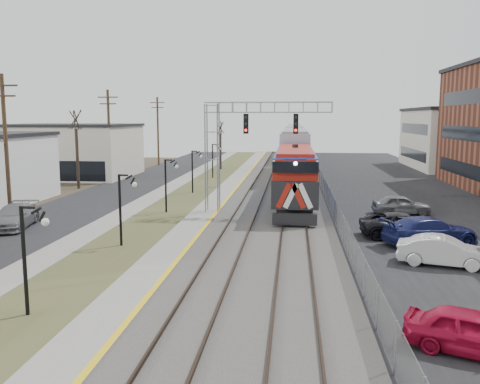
# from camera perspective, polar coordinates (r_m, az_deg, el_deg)

# --- Properties ---
(street_west) EXTENTS (7.00, 120.00, 0.04)m
(street_west) POSITION_cam_1_polar(r_m,az_deg,el_deg) (47.08, -15.05, -0.50)
(street_west) COLOR black
(street_west) RESTS_ON ground
(sidewalk) EXTENTS (2.00, 120.00, 0.08)m
(sidewalk) POSITION_cam_1_polar(r_m,az_deg,el_deg) (45.66, -9.77, -0.58)
(sidewalk) COLOR gray
(sidewalk) RESTS_ON ground
(grass_median) EXTENTS (4.00, 120.00, 0.06)m
(grass_median) POSITION_cam_1_polar(r_m,az_deg,el_deg) (44.95, -6.09, -0.66)
(grass_median) COLOR #414927
(grass_median) RESTS_ON ground
(platform) EXTENTS (2.00, 120.00, 0.24)m
(platform) POSITION_cam_1_polar(r_m,az_deg,el_deg) (44.41, -2.30, -0.61)
(platform) COLOR gray
(platform) RESTS_ON ground
(ballast_bed) EXTENTS (8.00, 120.00, 0.20)m
(ballast_bed) POSITION_cam_1_polar(r_m,az_deg,el_deg) (43.97, 4.16, -0.74)
(ballast_bed) COLOR #595651
(ballast_bed) RESTS_ON ground
(parking_lot) EXTENTS (16.00, 120.00, 0.04)m
(parking_lot) POSITION_cam_1_polar(r_m,az_deg,el_deg) (45.24, 19.53, -1.05)
(parking_lot) COLOR black
(parking_lot) RESTS_ON ground
(platform_edge) EXTENTS (0.24, 120.00, 0.01)m
(platform_edge) POSITION_cam_1_polar(r_m,az_deg,el_deg) (44.27, -1.18, -0.47)
(platform_edge) COLOR gold
(platform_edge) RESTS_ON platform
(track_near) EXTENTS (1.58, 120.00, 0.15)m
(track_near) POSITION_cam_1_polar(r_m,az_deg,el_deg) (44.05, 1.56, -0.47)
(track_near) COLOR #2D2119
(track_near) RESTS_ON ballast_bed
(track_far) EXTENTS (1.58, 120.00, 0.15)m
(track_far) POSITION_cam_1_polar(r_m,az_deg,el_deg) (43.93, 6.12, -0.54)
(track_far) COLOR #2D2119
(track_far) RESTS_ON ballast_bed
(train) EXTENTS (3.00, 85.85, 5.33)m
(train) POSITION_cam_1_polar(r_m,az_deg,el_deg) (76.04, 6.12, 5.20)
(train) COLOR #153AB1
(train) RESTS_ON ground
(signal_gantry) EXTENTS (9.00, 1.07, 8.15)m
(signal_gantry) POSITION_cam_1_polar(r_m,az_deg,el_deg) (36.66, -0.49, 6.10)
(signal_gantry) COLOR gray
(signal_gantry) RESTS_ON ground
(lampposts) EXTENTS (0.14, 62.14, 4.00)m
(lampposts) POSITION_cam_1_polar(r_m,az_deg,el_deg) (28.72, -13.11, -1.95)
(lampposts) COLOR black
(lampposts) RESTS_ON ground
(utility_poles) EXTENTS (0.28, 80.28, 10.00)m
(utility_poles) POSITION_cam_1_polar(r_m,az_deg,el_deg) (38.91, -24.78, 4.60)
(utility_poles) COLOR #4C3823
(utility_poles) RESTS_ON ground
(fence) EXTENTS (0.04, 120.00, 1.60)m
(fence) POSITION_cam_1_polar(r_m,az_deg,el_deg) (43.94, 9.65, 0.08)
(fence) COLOR gray
(fence) RESTS_ON ground
(bare_trees) EXTENTS (12.30, 42.30, 5.95)m
(bare_trees) POSITION_cam_1_polar(r_m,az_deg,el_deg) (50.81, -14.82, 3.19)
(bare_trees) COLOR #382D23
(bare_trees) RESTS_ON ground
(car_lot_a) EXTENTS (4.30, 3.11, 1.36)m
(car_lot_a) POSITION_cam_1_polar(r_m,az_deg,el_deg) (17.11, 24.74, -14.22)
(car_lot_a) COLOR #AE0D2F
(car_lot_a) RESTS_ON ground
(car_lot_b) EXTENTS (4.51, 2.58, 1.41)m
(car_lot_b) POSITION_cam_1_polar(r_m,az_deg,el_deg) (26.13, 21.92, -6.27)
(car_lot_b) COLOR silver
(car_lot_b) RESTS_ON ground
(car_lot_c) EXTENTS (5.22, 2.55, 1.43)m
(car_lot_c) POSITION_cam_1_polar(r_m,az_deg,el_deg) (31.46, 17.98, -3.64)
(car_lot_c) COLOR black
(car_lot_c) RESTS_ON ground
(car_lot_d) EXTENTS (5.80, 3.92, 1.56)m
(car_lot_d) POSITION_cam_1_polar(r_m,az_deg,el_deg) (30.05, 20.55, -4.19)
(car_lot_d) COLOR #171D51
(car_lot_d) RESTS_ON ground
(car_lot_e) EXTENTS (4.20, 1.82, 1.41)m
(car_lot_e) POSITION_cam_1_polar(r_m,az_deg,el_deg) (38.84, 17.66, -1.42)
(car_lot_e) COLOR slate
(car_lot_e) RESTS_ON ground
(car_street_b) EXTENTS (3.00, 5.34, 1.46)m
(car_street_b) POSITION_cam_1_polar(r_m,az_deg,el_deg) (35.57, -24.00, -2.58)
(car_street_b) COLOR slate
(car_street_b) RESTS_ON ground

